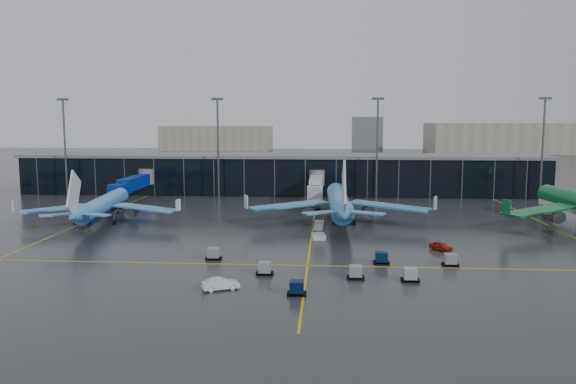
# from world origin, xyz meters

# --- Properties ---
(ground) EXTENTS (600.00, 600.00, 0.00)m
(ground) POSITION_xyz_m (0.00, 0.00, 0.00)
(ground) COLOR #282B2D
(ground) RESTS_ON ground
(terminal_pier) EXTENTS (142.00, 17.00, 10.70)m
(terminal_pier) POSITION_xyz_m (0.00, 62.00, 5.42)
(terminal_pier) COLOR black
(terminal_pier) RESTS_ON ground
(jet_bridges) EXTENTS (94.00, 27.50, 7.20)m
(jet_bridges) POSITION_xyz_m (-35.00, 42.99, 4.55)
(jet_bridges) COLOR #595B60
(jet_bridges) RESTS_ON ground
(flood_masts) EXTENTS (203.00, 0.50, 25.50)m
(flood_masts) POSITION_xyz_m (5.00, 50.00, 13.81)
(flood_masts) COLOR #595B60
(flood_masts) RESTS_ON ground
(distant_hangars) EXTENTS (260.00, 71.00, 22.00)m
(distant_hangars) POSITION_xyz_m (49.94, 270.08, 8.79)
(distant_hangars) COLOR #B2AD99
(distant_hangars) RESTS_ON ground
(taxi_lines) EXTENTS (220.00, 120.00, 0.02)m
(taxi_lines) POSITION_xyz_m (10.00, 10.61, 0.01)
(taxi_lines) COLOR gold
(taxi_lines) RESTS_ON ground
(airliner_arkefly) EXTENTS (35.77, 39.70, 11.19)m
(airliner_arkefly) POSITION_xyz_m (-30.99, 14.74, 5.59)
(airliner_arkefly) COLOR #4390DC
(airliner_arkefly) RESTS_ON ground
(airliner_klm_near) EXTENTS (37.74, 42.74, 12.88)m
(airliner_klm_near) POSITION_xyz_m (14.93, 18.32, 6.44)
(airliner_klm_near) COLOR #3F8FCE
(airliner_klm_near) RESTS_ON ground
(baggage_carts) EXTENTS (35.59, 17.28, 1.70)m
(baggage_carts) POSITION_xyz_m (14.23, -18.68, 0.76)
(baggage_carts) COLOR black
(baggage_carts) RESTS_ON ground
(mobile_airstair) EXTENTS (2.55, 3.43, 3.45)m
(mobile_airstair) POSITION_xyz_m (11.26, 2.93, 0.77)
(mobile_airstair) COLOR white
(mobile_airstair) RESTS_ON ground
(service_van_red) EXTENTS (3.65, 4.01, 1.32)m
(service_van_red) POSITION_xyz_m (30.27, -4.43, 0.66)
(service_van_red) COLOR #A3220C
(service_van_red) RESTS_ON ground
(service_van_white) EXTENTS (4.66, 3.24, 1.45)m
(service_van_white) POSITION_xyz_m (0.08, -26.81, 0.73)
(service_van_white) COLOR white
(service_van_white) RESTS_ON ground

